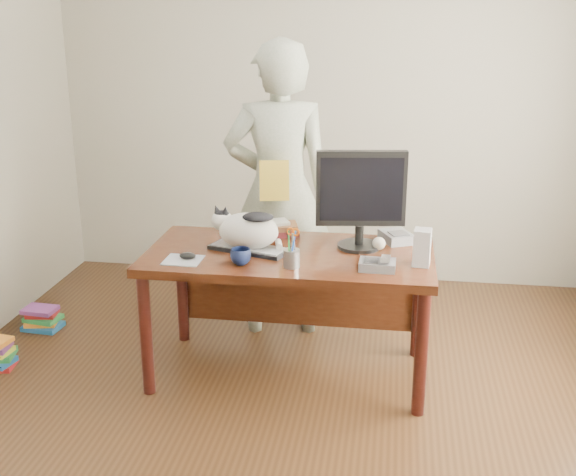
% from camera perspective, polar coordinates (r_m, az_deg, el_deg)
% --- Properties ---
extents(room, '(4.50, 4.50, 4.50)m').
position_cam_1_polar(room, '(3.29, -1.44, 5.36)').
color(room, black).
rests_on(room, ground).
extents(desk, '(1.60, 0.80, 0.75)m').
position_cam_1_polar(desk, '(4.15, 0.27, -2.71)').
color(desk, black).
rests_on(desk, ground).
extents(keyboard, '(0.48, 0.30, 0.03)m').
position_cam_1_polar(keyboard, '(4.05, -3.11, -0.84)').
color(keyboard, black).
rests_on(keyboard, desk).
extents(cat, '(0.44, 0.30, 0.25)m').
position_cam_1_polar(cat, '(4.02, -3.32, 0.73)').
color(cat, silver).
rests_on(cat, keyboard).
extents(monitor, '(0.50, 0.27, 0.56)m').
position_cam_1_polar(monitor, '(4.01, 5.78, 3.45)').
color(monitor, black).
rests_on(monitor, desk).
extents(pen_cup, '(0.11, 0.11, 0.22)m').
position_cam_1_polar(pen_cup, '(3.78, 0.30, -1.44)').
color(pen_cup, gray).
rests_on(pen_cup, desk).
extents(mousepad, '(0.20, 0.18, 0.00)m').
position_cam_1_polar(mousepad, '(3.94, -8.29, -1.74)').
color(mousepad, '#A5A9B0').
rests_on(mousepad, desk).
extents(mouse, '(0.09, 0.06, 0.04)m').
position_cam_1_polar(mouse, '(3.94, -7.94, -1.40)').
color(mouse, black).
rests_on(mouse, mousepad).
extents(coffee_mug, '(0.15, 0.15, 0.09)m').
position_cam_1_polar(coffee_mug, '(3.83, -3.76, -1.47)').
color(coffee_mug, '#0D1636').
rests_on(coffee_mug, desk).
extents(phone, '(0.19, 0.16, 0.09)m').
position_cam_1_polar(phone, '(3.79, 7.14, -2.06)').
color(phone, '#5E5E62').
rests_on(phone, desk).
extents(speaker, '(0.10, 0.11, 0.20)m').
position_cam_1_polar(speaker, '(3.86, 10.54, -0.73)').
color(speaker, '#A6A6A9').
rests_on(speaker, desk).
extents(baseball, '(0.07, 0.07, 0.07)m').
position_cam_1_polar(baseball, '(4.08, 7.19, -0.44)').
color(baseball, white).
rests_on(baseball, desk).
extents(book_stack, '(0.28, 0.24, 0.09)m').
position_cam_1_polar(book_stack, '(4.32, -0.79, 0.75)').
color(book_stack, '#451215').
rests_on(book_stack, desk).
extents(calculator, '(0.22, 0.24, 0.06)m').
position_cam_1_polar(calculator, '(4.25, 8.55, 0.10)').
color(calculator, '#5E5E62').
rests_on(calculator, desk).
extents(person, '(0.76, 0.58, 1.89)m').
position_cam_1_polar(person, '(4.57, -0.73, 3.74)').
color(person, beige).
rests_on(person, ground).
extents(held_book, '(0.20, 0.14, 0.25)m').
position_cam_1_polar(held_book, '(4.38, -1.09, 4.55)').
color(held_book, gold).
rests_on(held_book, person).
extents(book_pile_b, '(0.26, 0.20, 0.15)m').
position_cam_1_polar(book_pile_b, '(5.11, -18.85, -6.04)').
color(book_pile_b, '#1B5BA4').
rests_on(book_pile_b, ground).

